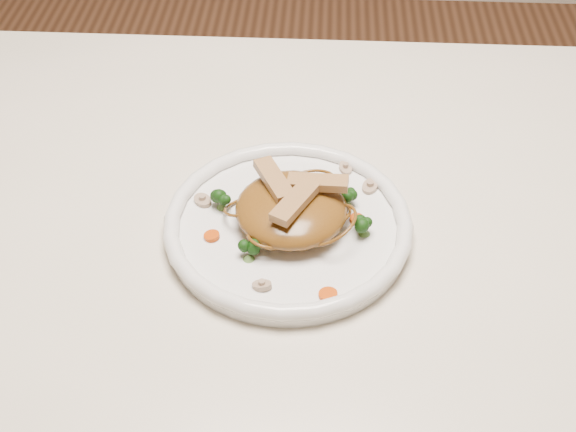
{
  "coord_description": "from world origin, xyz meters",
  "views": [
    {
      "loc": [
        0.01,
        -0.73,
        1.41
      ],
      "look_at": [
        -0.02,
        -0.07,
        0.78
      ],
      "focal_mm": 47.27,
      "sensor_mm": 36.0,
      "label": 1
    }
  ],
  "objects": [
    {
      "name": "noodle_mound",
      "position": [
        -0.02,
        -0.06,
        0.79
      ],
      "size": [
        0.15,
        0.15,
        0.04
      ],
      "primitive_type": "ellipsoid",
      "rotation": [
        0.0,
        0.0,
        0.08
      ],
      "color": "brown",
      "rests_on": "plate"
    },
    {
      "name": "broccoli_0",
      "position": [
        0.05,
        -0.03,
        0.78
      ],
      "size": [
        0.03,
        0.03,
        0.03
      ],
      "primitive_type": null,
      "rotation": [
        0.0,
        0.0,
        0.18
      ],
      "color": "black",
      "rests_on": "plate"
    },
    {
      "name": "plate",
      "position": [
        -0.02,
        -0.07,
        0.76
      ],
      "size": [
        0.38,
        0.38,
        0.02
      ],
      "primitive_type": "cylinder",
      "rotation": [
        0.0,
        0.0,
        0.29
      ],
      "color": "white",
      "rests_on": "table"
    },
    {
      "name": "carrot_0",
      "position": [
        0.02,
        0.01,
        0.77
      ],
      "size": [
        0.02,
        0.02,
        0.0
      ],
      "primitive_type": "cylinder",
      "rotation": [
        0.0,
        0.0,
        0.07
      ],
      "color": "#C33C07",
      "rests_on": "plate"
    },
    {
      "name": "carrot_3",
      "position": [
        -0.05,
        0.01,
        0.77
      ],
      "size": [
        0.03,
        0.03,
        0.0
      ],
      "primitive_type": "cylinder",
      "rotation": [
        0.0,
        0.0,
        0.36
      ],
      "color": "#C33C07",
      "rests_on": "plate"
    },
    {
      "name": "mushroom_3",
      "position": [
        0.05,
        0.04,
        0.77
      ],
      "size": [
        0.03,
        0.03,
        0.01
      ],
      "primitive_type": "cylinder",
      "rotation": [
        0.0,
        0.0,
        1.93
      ],
      "color": "tan",
      "rests_on": "plate"
    },
    {
      "name": "broccoli_1",
      "position": [
        -0.11,
        -0.04,
        0.78
      ],
      "size": [
        0.04,
        0.04,
        0.03
      ],
      "primitive_type": null,
      "rotation": [
        0.0,
        0.0,
        0.4
      ],
      "color": "black",
      "rests_on": "plate"
    },
    {
      "name": "table",
      "position": [
        0.0,
        0.0,
        0.65
      ],
      "size": [
        1.2,
        0.8,
        0.75
      ],
      "color": "beige",
      "rests_on": "ground"
    },
    {
      "name": "broccoli_2",
      "position": [
        -0.06,
        -0.13,
        0.78
      ],
      "size": [
        0.03,
        0.03,
        0.03
      ],
      "primitive_type": null,
      "rotation": [
        0.0,
        0.0,
        0.33
      ],
      "color": "black",
      "rests_on": "plate"
    },
    {
      "name": "mushroom_0",
      "position": [
        -0.04,
        -0.17,
        0.77
      ],
      "size": [
        0.02,
        0.02,
        0.01
      ],
      "primitive_type": "cylinder",
      "rotation": [
        0.0,
        0.0,
        -0.06
      ],
      "color": "tan",
      "rests_on": "plate"
    },
    {
      "name": "carrot_2",
      "position": [
        0.06,
        -0.06,
        0.77
      ],
      "size": [
        0.02,
        0.02,
        0.0
      ],
      "primitive_type": "cylinder",
      "rotation": [
        0.0,
        0.0,
        -0.32
      ],
      "color": "#C33C07",
      "rests_on": "plate"
    },
    {
      "name": "carrot_4",
      "position": [
        0.03,
        -0.18,
        0.77
      ],
      "size": [
        0.03,
        0.03,
        0.0
      ],
      "primitive_type": "cylinder",
      "rotation": [
        0.0,
        0.0,
        0.34
      ],
      "color": "#C33C07",
      "rests_on": "plate"
    },
    {
      "name": "chicken_a",
      "position": [
        0.01,
        -0.05,
        0.82
      ],
      "size": [
        0.07,
        0.03,
        0.01
      ],
      "primitive_type": "cube",
      "rotation": [
        0.0,
        0.0,
        -0.09
      ],
      "color": "tan",
      "rests_on": "noodle_mound"
    },
    {
      "name": "mushroom_1",
      "position": [
        0.08,
        0.01,
        0.77
      ],
      "size": [
        0.04,
        0.04,
        0.01
      ],
      "primitive_type": "cylinder",
      "rotation": [
        0.0,
        0.0,
        1.2
      ],
      "color": "tan",
      "rests_on": "plate"
    },
    {
      "name": "mushroom_2",
      "position": [
        -0.13,
        -0.03,
        0.77
      ],
      "size": [
        0.04,
        0.04,
        0.01
      ],
      "primitive_type": "cylinder",
      "rotation": [
        0.0,
        0.0,
        -0.79
      ],
      "color": "tan",
      "rests_on": "plate"
    },
    {
      "name": "chicken_c",
      "position": [
        -0.01,
        -0.08,
        0.82
      ],
      "size": [
        0.06,
        0.08,
        0.01
      ],
      "primitive_type": "cube",
      "rotation": [
        0.0,
        0.0,
        4.2
      ],
      "color": "tan",
      "rests_on": "noodle_mound"
    },
    {
      "name": "carrot_1",
      "position": [
        -0.11,
        -0.09,
        0.77
      ],
      "size": [
        0.02,
        0.02,
        0.0
      ],
      "primitive_type": "cylinder",
      "rotation": [
        0.0,
        0.0,
        0.01
      ],
      "color": "#C33C07",
      "rests_on": "plate"
    },
    {
      "name": "chicken_b",
      "position": [
        -0.04,
        -0.04,
        0.82
      ],
      "size": [
        0.05,
        0.07,
        0.01
      ],
      "primitive_type": "cube",
      "rotation": [
        0.0,
        0.0,
        2.06
      ],
      "color": "tan",
      "rests_on": "noodle_mound"
    },
    {
      "name": "broccoli_3",
      "position": [
        0.07,
        -0.08,
        0.78
      ],
      "size": [
        0.03,
        0.03,
        0.03
      ],
      "primitive_type": null,
      "rotation": [
        0.0,
        0.0,
        0.21
      ],
      "color": "black",
      "rests_on": "plate"
    }
  ]
}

